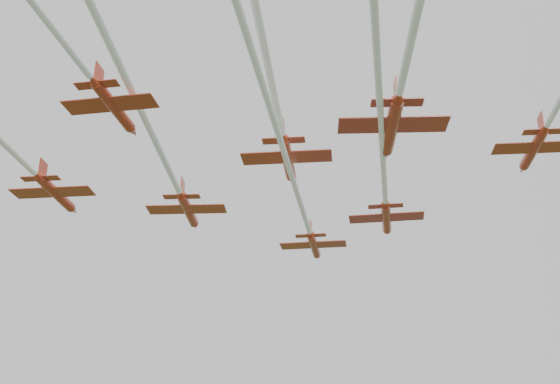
% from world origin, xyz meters
% --- Properties ---
extents(jet_lead, '(9.13, 69.15, 2.68)m').
position_xyz_m(jet_lead, '(-1.54, -4.81, 50.68)').
color(jet_lead, '#B7311C').
extents(jet_row2_left, '(12.55, 51.71, 2.89)m').
position_xyz_m(jet_row2_left, '(-14.43, -10.87, 51.72)').
color(jet_row2_left, '#B7311C').
extents(jet_row2_right, '(8.61, 51.25, 2.55)m').
position_xyz_m(jet_row2_right, '(8.59, -11.33, 48.81)').
color(jet_row2_right, '#B7311C').
extents(jet_row3_mid, '(10.56, 53.96, 2.85)m').
position_xyz_m(jet_row3_mid, '(-0.06, -22.59, 52.16)').
color(jet_row3_mid, '#B7311C').
extents(jet_row3_right, '(9.20, 42.45, 2.49)m').
position_xyz_m(jet_row3_right, '(24.58, -18.19, 51.22)').
color(jet_row3_right, '#B7311C').
extents(jet_row4_left, '(8.29, 45.92, 2.47)m').
position_xyz_m(jet_row4_left, '(-13.23, -36.89, 50.87)').
color(jet_row4_left, '#B7311C').
extents(jet_row4_right, '(14.62, 61.36, 2.83)m').
position_xyz_m(jet_row4_right, '(12.71, -36.59, 48.90)').
color(jet_row4_right, '#B7311C').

